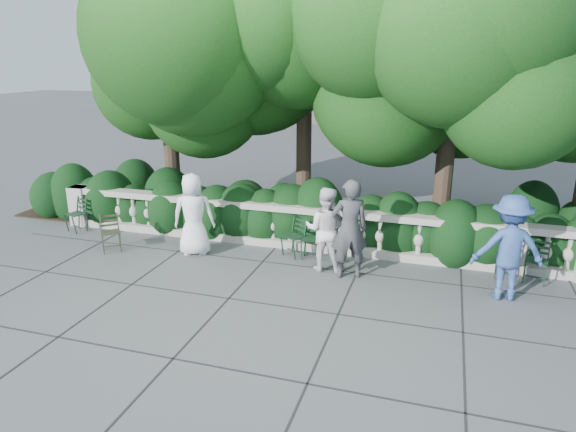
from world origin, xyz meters
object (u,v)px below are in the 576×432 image
(person_businessman, at_px, (194,214))
(person_woman_grey, at_px, (349,229))
(person_older_blue, at_px, (509,248))
(chair_c, at_px, (289,257))
(person_casual_man, at_px, (325,229))
(chair_d, at_px, (310,261))
(chair_weathered, at_px, (113,253))
(chair_a, at_px, (73,233))
(chair_f, at_px, (533,285))
(chair_e, at_px, (504,281))

(person_businessman, bearing_deg, person_woman_grey, 158.29)
(person_businessman, distance_m, person_older_blue, 6.27)
(chair_c, distance_m, person_casual_man, 1.28)
(chair_c, xyz_separation_m, chair_d, (0.48, -0.05, 0.00))
(chair_weathered, height_order, person_woman_grey, person_woman_grey)
(person_businessman, xyz_separation_m, person_woman_grey, (3.42, -0.21, 0.08))
(chair_c, relative_size, person_older_blue, 0.44)
(chair_c, xyz_separation_m, person_older_blue, (4.24, -0.69, 0.96))
(chair_a, bearing_deg, person_casual_man, 17.33)
(chair_c, xyz_separation_m, person_casual_man, (0.88, -0.38, 0.86))
(person_businessman, bearing_deg, chair_f, 165.30)
(chair_a, bearing_deg, person_businessman, 14.71)
(person_businessman, relative_size, person_casual_man, 1.06)
(chair_a, xyz_separation_m, person_businessman, (3.53, -0.35, 0.91))
(person_older_blue, bearing_deg, chair_f, -141.31)
(person_casual_man, xyz_separation_m, person_older_blue, (3.36, -0.30, 0.10))
(person_woman_grey, bearing_deg, chair_f, 167.38)
(chair_a, xyz_separation_m, chair_weathered, (1.79, -0.89, 0.00))
(chair_d, height_order, person_casual_man, person_casual_man)
(chair_d, height_order, chair_weathered, same)
(chair_a, relative_size, chair_c, 1.00)
(person_casual_man, height_order, person_older_blue, person_older_blue)
(person_businessman, relative_size, person_older_blue, 0.95)
(chair_f, relative_size, person_businessman, 0.46)
(chair_c, relative_size, chair_e, 1.00)
(chair_c, distance_m, chair_d, 0.48)
(chair_d, distance_m, person_older_blue, 3.93)
(chair_d, xyz_separation_m, person_woman_grey, (0.92, -0.55, 0.98))
(chair_f, relative_size, person_woman_grey, 0.43)
(person_casual_man, bearing_deg, person_older_blue, 172.73)
(chair_d, relative_size, person_businessman, 0.46)
(chair_f, distance_m, person_woman_grey, 3.63)
(chair_a, relative_size, chair_d, 1.00)
(chair_e, bearing_deg, person_businessman, -167.13)
(chair_c, bearing_deg, chair_e, 28.31)
(chair_d, height_order, chair_e, same)
(person_woman_grey, bearing_deg, person_businessman, -26.50)
(chair_a, bearing_deg, chair_c, 20.80)
(chair_d, relative_size, person_casual_man, 0.49)
(chair_e, xyz_separation_m, person_casual_man, (-3.46, -0.45, 0.86))
(person_businessman, distance_m, person_casual_man, 2.90)
(chair_f, distance_m, person_casual_man, 4.07)
(chair_c, distance_m, person_older_blue, 4.40)
(person_woman_grey, xyz_separation_m, person_casual_man, (-0.52, 0.22, -0.13))
(chair_a, height_order, chair_c, same)
(chair_f, height_order, person_casual_man, person_casual_man)
(chair_c, height_order, chair_d, same)
(chair_weathered, bearing_deg, chair_d, -27.72)
(chair_weathered, bearing_deg, person_woman_grey, -35.81)
(chair_c, distance_m, person_woman_grey, 1.81)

